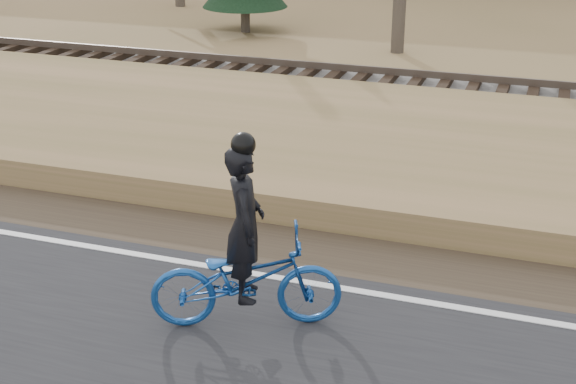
% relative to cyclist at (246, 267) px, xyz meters
% --- Properties ---
extents(ground, '(120.00, 120.00, 0.00)m').
position_rel_cyclist_xyz_m(ground, '(-1.09, 0.90, -0.76)').
color(ground, '#97724D').
rests_on(ground, ground).
extents(edge_line, '(120.00, 0.12, 0.01)m').
position_rel_cyclist_xyz_m(edge_line, '(-1.09, 1.10, -0.70)').
color(edge_line, silver).
rests_on(edge_line, road).
extents(shoulder, '(120.00, 1.60, 0.04)m').
position_rel_cyclist_xyz_m(shoulder, '(-1.09, 2.10, -0.74)').
color(shoulder, '#473A2B').
rests_on(shoulder, ground).
extents(embankment, '(120.00, 5.00, 0.44)m').
position_rel_cyclist_xyz_m(embankment, '(-1.09, 5.10, -0.54)').
color(embankment, '#97724D').
rests_on(embankment, ground).
extents(ballast, '(120.00, 3.00, 0.45)m').
position_rel_cyclist_xyz_m(ballast, '(-1.09, 8.90, -0.54)').
color(ballast, slate).
rests_on(ballast, ground).
extents(railroad, '(120.00, 2.40, 0.29)m').
position_rel_cyclist_xyz_m(railroad, '(-1.09, 8.90, -0.24)').
color(railroad, black).
rests_on(railroad, ballast).
extents(cyclist, '(2.22, 1.47, 2.23)m').
position_rel_cyclist_xyz_m(cyclist, '(0.00, 0.00, 0.00)').
color(cyclist, navy).
rests_on(cyclist, road).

